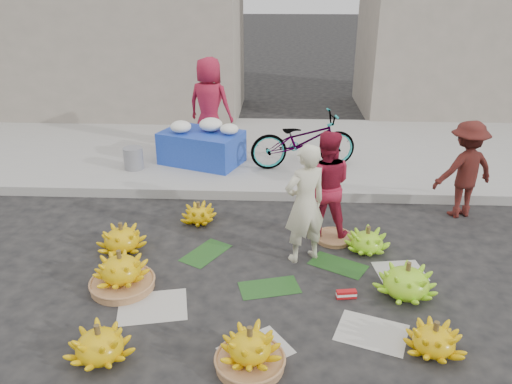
{
  "coord_description": "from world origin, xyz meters",
  "views": [
    {
      "loc": [
        -0.03,
        -4.78,
        3.16
      ],
      "look_at": [
        -0.3,
        0.81,
        0.7
      ],
      "focal_mm": 35.0,
      "sensor_mm": 36.0,
      "label": 1
    }
  ],
  "objects_px": {
    "banana_bunch_0": "(121,272)",
    "banana_bunch_4": "(407,281)",
    "flower_table": "(202,145)",
    "bicycle": "(303,140)",
    "vendor_cream": "(305,204)"
  },
  "relations": [
    {
      "from": "banana_bunch_0",
      "to": "flower_table",
      "type": "distance_m",
      "value": 3.68
    },
    {
      "from": "bicycle",
      "to": "vendor_cream",
      "type": "bearing_deg",
      "value": 166.43
    },
    {
      "from": "flower_table",
      "to": "banana_bunch_4",
      "type": "bearing_deg",
      "value": -32.53
    },
    {
      "from": "banana_bunch_0",
      "to": "banana_bunch_4",
      "type": "relative_size",
      "value": 0.89
    },
    {
      "from": "flower_table",
      "to": "vendor_cream",
      "type": "bearing_deg",
      "value": -39.9
    },
    {
      "from": "banana_bunch_4",
      "to": "vendor_cream",
      "type": "height_order",
      "value": "vendor_cream"
    },
    {
      "from": "vendor_cream",
      "to": "banana_bunch_4",
      "type": "bearing_deg",
      "value": 118.35
    },
    {
      "from": "banana_bunch_0",
      "to": "flower_table",
      "type": "height_order",
      "value": "flower_table"
    },
    {
      "from": "flower_table",
      "to": "bicycle",
      "type": "bearing_deg",
      "value": 16.88
    },
    {
      "from": "banana_bunch_4",
      "to": "bicycle",
      "type": "bearing_deg",
      "value": 105.33
    },
    {
      "from": "banana_bunch_4",
      "to": "flower_table",
      "type": "relative_size",
      "value": 0.57
    },
    {
      "from": "vendor_cream",
      "to": "bicycle",
      "type": "bearing_deg",
      "value": -119.9
    },
    {
      "from": "banana_bunch_0",
      "to": "banana_bunch_4",
      "type": "height_order",
      "value": "banana_bunch_0"
    },
    {
      "from": "banana_bunch_4",
      "to": "flower_table",
      "type": "bearing_deg",
      "value": 126.53
    },
    {
      "from": "flower_table",
      "to": "bicycle",
      "type": "height_order",
      "value": "bicycle"
    }
  ]
}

